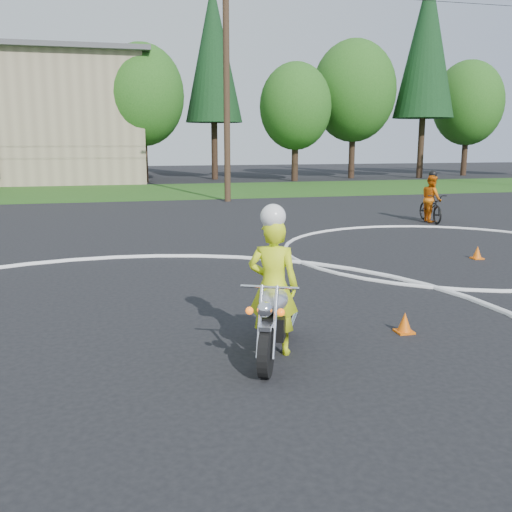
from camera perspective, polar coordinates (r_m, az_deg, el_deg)
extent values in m
plane|color=black|center=(5.20, -13.34, -20.12)|extent=(120.00, 120.00, 0.00)
cube|color=#1E4714|center=(31.56, -13.98, 6.22)|extent=(120.00, 10.00, 0.02)
torus|color=silver|center=(7.91, -13.62, -8.74)|extent=(12.12, 12.12, 0.12)
torus|color=silver|center=(15.00, 18.39, 0.53)|extent=(8.10, 8.10, 0.10)
cylinder|color=black|center=(6.67, 1.02, -9.62)|extent=(0.35, 0.59, 0.60)
cylinder|color=black|center=(7.96, 2.67, -6.08)|extent=(0.35, 0.59, 0.60)
cube|color=black|center=(7.33, 1.98, -6.83)|extent=(0.48, 0.61, 0.30)
ellipsoid|color=silver|center=(7.03, 1.76, -4.41)|extent=(0.59, 0.73, 0.28)
cube|color=black|center=(7.51, 2.34, -3.69)|extent=(0.48, 0.65, 0.10)
cylinder|color=white|center=(6.64, 0.38, -6.53)|extent=(0.19, 0.34, 0.80)
cylinder|color=white|center=(6.61, 1.91, -6.61)|extent=(0.19, 0.34, 0.80)
cube|color=silver|center=(6.54, 1.00, -7.08)|extent=(0.22, 0.26, 0.05)
cylinder|color=silver|center=(6.68, 1.39, -3.14)|extent=(0.65, 0.32, 0.04)
sphere|color=white|center=(6.40, 0.89, -5.37)|extent=(0.18, 0.18, 0.18)
sphere|color=#FF600C|center=(6.46, -0.65, -5.49)|extent=(0.09, 0.09, 0.09)
sphere|color=#F95B0C|center=(6.40, 2.50, -5.65)|extent=(0.09, 0.09, 0.09)
cylinder|color=silver|center=(7.71, 3.59, -6.68)|extent=(0.40, 0.76, 0.08)
imported|color=#CCE217|center=(7.24, 1.74, -3.09)|extent=(0.76, 0.65, 1.76)
sphere|color=silver|center=(7.02, 1.72, 3.96)|extent=(0.32, 0.32, 0.32)
imported|color=black|center=(20.20, 17.09, 4.63)|extent=(0.89, 1.88, 0.95)
imported|color=#D4600B|center=(20.17, 17.14, 5.52)|extent=(0.70, 0.85, 1.58)
sphere|color=black|center=(20.11, 17.28, 7.82)|extent=(0.27, 0.27, 0.27)
cone|color=#E65F0C|center=(14.19, 21.26, 0.33)|extent=(0.22, 0.22, 0.30)
cube|color=#E65F0C|center=(14.22, 21.22, -0.21)|extent=(0.24, 0.24, 0.03)
cone|color=#E65F0C|center=(8.45, 14.64, -6.46)|extent=(0.22, 0.22, 0.30)
cube|color=#E65F0C|center=(8.49, 14.59, -7.32)|extent=(0.24, 0.24, 0.03)
cylinder|color=#382619|center=(38.51, -11.10, 9.63)|extent=(0.44, 0.44, 3.24)
ellipsoid|color=#1E5116|center=(38.60, -11.33, 15.51)|extent=(5.40, 5.40, 6.48)
cylinder|color=#382619|center=(41.04, -4.16, 10.41)|extent=(0.44, 0.44, 3.96)
cone|color=black|center=(41.46, -4.30, 19.65)|extent=(3.96, 3.96, 9.35)
cylinder|color=#382619|center=(39.32, 3.91, 9.58)|extent=(0.44, 0.44, 2.88)
ellipsoid|color=#1E5116|center=(39.36, 3.98, 14.71)|extent=(4.80, 4.80, 5.76)
cylinder|color=#382619|center=(42.93, 9.56, 10.09)|extent=(0.44, 0.44, 3.60)
ellipsoid|color=#1E5116|center=(43.07, 9.76, 15.95)|extent=(6.00, 6.00, 7.20)
cylinder|color=#382619|center=(44.26, 16.15, 10.31)|extent=(0.44, 0.44, 4.32)
cone|color=black|center=(44.77, 16.69, 19.62)|extent=(4.32, 4.32, 10.20)
cylinder|color=#382619|center=(48.60, 20.12, 9.49)|extent=(0.44, 0.44, 3.24)
ellipsoid|color=#1E5116|center=(48.68, 20.45, 14.14)|extent=(5.40, 5.40, 6.48)
cylinder|color=#382619|center=(39.52, -17.04, 9.13)|extent=(0.44, 0.44, 2.88)
ellipsoid|color=#1E5116|center=(39.56, -17.34, 14.22)|extent=(4.80, 4.80, 5.76)
cylinder|color=#473321|center=(26.02, -2.96, 16.51)|extent=(0.28, 0.28, 10.00)
cylinder|color=black|center=(30.68, 17.10, 23.21)|extent=(20.00, 0.02, 0.02)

